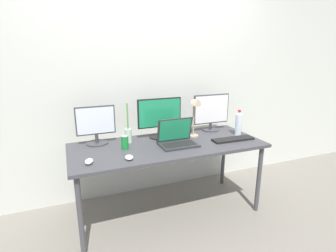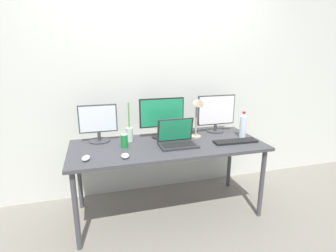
{
  "view_description": "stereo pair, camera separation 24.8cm",
  "coord_description": "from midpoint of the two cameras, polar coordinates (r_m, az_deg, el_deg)",
  "views": [
    {
      "loc": [
        -0.89,
        -2.22,
        1.58
      ],
      "look_at": [
        0.0,
        0.0,
        0.92
      ],
      "focal_mm": 28.0,
      "sensor_mm": 36.0,
      "label": 1
    },
    {
      "loc": [
        -0.65,
        -2.3,
        1.58
      ],
      "look_at": [
        0.0,
        0.0,
        0.92
      ],
      "focal_mm": 28.0,
      "sensor_mm": 36.0,
      "label": 2
    }
  ],
  "objects": [
    {
      "name": "keyboard_main",
      "position": [
        2.69,
        11.42,
        -2.88
      ],
      "size": [
        0.44,
        0.14,
        0.02
      ],
      "primitive_type": "cube",
      "rotation": [
        0.0,
        0.0,
        -0.03
      ],
      "color": "black",
      "rests_on": "work_desk"
    },
    {
      "name": "water_bottle",
      "position": [
        2.84,
        12.72,
        0.49
      ],
      "size": [
        0.07,
        0.07,
        0.27
      ],
      "color": "silver",
      "rests_on": "work_desk"
    },
    {
      "name": "soda_can_near_keyboard",
      "position": [
        2.44,
        -12.28,
        -3.55
      ],
      "size": [
        0.07,
        0.07,
        0.13
      ],
      "color": "#197F33",
      "rests_on": "work_desk"
    },
    {
      "name": "mouse_by_keyboard",
      "position": [
        2.21,
        -11.69,
        -6.77
      ],
      "size": [
        0.08,
        0.1,
        0.04
      ],
      "primitive_type": "ellipsoid",
      "rotation": [
        0.0,
        0.0,
        -0.11
      ],
      "color": "silver",
      "rests_on": "work_desk"
    },
    {
      "name": "wall_back",
      "position": [
        2.97,
        -6.72,
        9.91
      ],
      "size": [
        7.0,
        0.08,
        2.6
      ],
      "primitive_type": "cube",
      "color": "silver",
      "rests_on": "ground"
    },
    {
      "name": "monitor_right",
      "position": [
        2.95,
        7.03,
        3.13
      ],
      "size": [
        0.43,
        0.19,
        0.41
      ],
      "color": "#38383D",
      "rests_on": "work_desk"
    },
    {
      "name": "monitor_center",
      "position": [
        2.68,
        -4.4,
        2.03
      ],
      "size": [
        0.46,
        0.22,
        0.41
      ],
      "color": "black",
      "rests_on": "work_desk"
    },
    {
      "name": "laptop_silver",
      "position": [
        2.49,
        -0.84,
        -2.86
      ],
      "size": [
        0.35,
        0.24,
        0.25
      ],
      "color": "#2D2D33",
      "rests_on": "work_desk"
    },
    {
      "name": "ground_plane",
      "position": [
        2.87,
        -2.6,
        -18.06
      ],
      "size": [
        16.0,
        16.0,
        0.0
      ],
      "primitive_type": "plane",
      "color": "gray"
    },
    {
      "name": "desk_lamp",
      "position": [
        2.65,
        3.42,
        3.68
      ],
      "size": [
        0.11,
        0.18,
        0.44
      ],
      "color": "tan",
      "rests_on": "work_desk"
    },
    {
      "name": "bamboo_vase",
      "position": [
        2.6,
        -11.37,
        -1.83
      ],
      "size": [
        0.07,
        0.07,
        0.39
      ],
      "color": "#B2D1B7",
      "rests_on": "work_desk"
    },
    {
      "name": "mouse_by_laptop",
      "position": [
        2.22,
        -19.95,
        -7.3
      ],
      "size": [
        0.09,
        0.12,
        0.04
      ],
      "primitive_type": "ellipsoid",
      "rotation": [
        0.0,
        0.0,
        -0.29
      ],
      "color": "silver",
      "rests_on": "work_desk"
    },
    {
      "name": "monitor_left",
      "position": [
        2.61,
        -18.1,
        0.24
      ],
      "size": [
        0.37,
        0.21,
        0.37
      ],
      "color": "#38383D",
      "rests_on": "work_desk"
    },
    {
      "name": "work_desk",
      "position": [
        2.55,
        -2.79,
        -5.18
      ],
      "size": [
        1.85,
        0.76,
        0.74
      ],
      "color": "#424247",
      "rests_on": "ground"
    }
  ]
}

